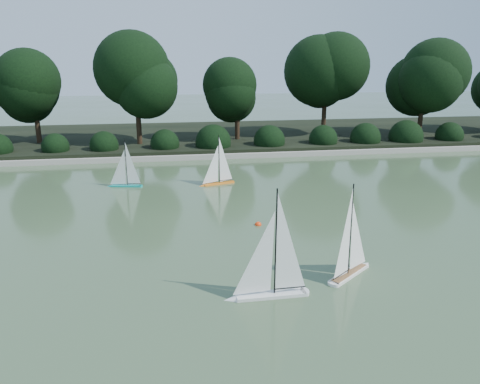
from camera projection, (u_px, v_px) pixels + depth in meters
The scene contains 10 objects.
ground at pixel (278, 257), 8.78m from camera, with size 80.00×80.00×0.00m, color #395432.
pond_coping at pixel (221, 156), 17.29m from camera, with size 40.00×0.35×0.18m, color gray.
far_bank at pixel (210, 137), 21.07m from camera, with size 40.00×8.00×0.30m, color black.
tree_line at pixel (243, 82), 19.08m from camera, with size 26.31×3.93×4.39m.
shrub_hedge at pixel (218, 142), 18.04m from camera, with size 29.10×1.10×1.10m.
sailboat_white_a at pixel (265, 280), 7.24m from camera, with size 1.37×0.24×1.88m.
sailboat_white_b at pixel (353, 259), 8.04m from camera, with size 1.10×0.92×1.75m.
sailboat_orange at pixel (216, 176), 13.71m from camera, with size 1.12×0.47×1.54m.
sailboat_teal at pixel (123, 179), 13.50m from camera, with size 1.06×0.38×1.45m.
race_buoy at pixel (258, 225), 10.45m from camera, with size 0.15×0.15×0.15m, color #F4380C.
Camera 1 is at (-1.99, -7.88, 3.62)m, focal length 35.00 mm.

